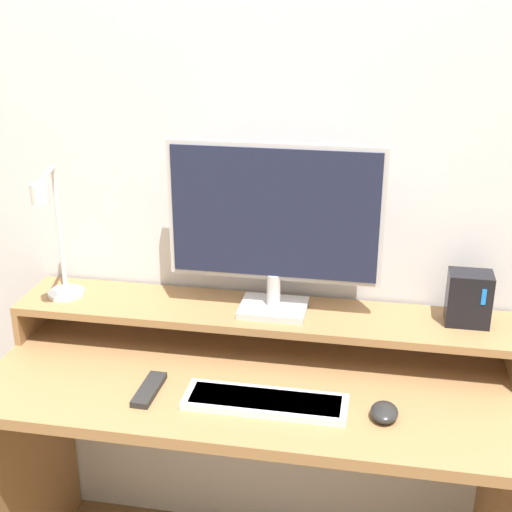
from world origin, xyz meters
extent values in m
cube|color=silver|center=(0.00, 0.59, 1.25)|extent=(6.00, 0.05, 2.50)
cube|color=olive|center=(0.00, 0.28, 0.71)|extent=(1.34, 0.56, 0.03)
cube|color=olive|center=(-0.66, 0.28, 0.35)|extent=(0.03, 0.56, 0.70)
cube|color=olive|center=(-0.66, 0.44, 0.77)|extent=(0.02, 0.23, 0.09)
cube|color=olive|center=(0.00, 0.44, 0.83)|extent=(1.34, 0.23, 0.02)
cube|color=#BCBCC1|center=(0.04, 0.44, 0.85)|extent=(0.18, 0.14, 0.02)
cylinder|color=#BCBCC1|center=(0.04, 0.44, 0.90)|extent=(0.04, 0.04, 0.09)
cube|color=#B7B7BC|center=(0.04, 0.45, 1.12)|extent=(0.56, 0.02, 0.36)
cube|color=#191E38|center=(0.04, 0.44, 1.12)|extent=(0.53, 0.01, 0.34)
cylinder|color=silver|center=(-0.56, 0.44, 0.85)|extent=(0.10, 0.10, 0.01)
cylinder|color=silver|center=(-0.56, 0.44, 1.03)|extent=(0.01, 0.01, 0.36)
cylinder|color=silver|center=(-0.54, 0.36, 1.21)|extent=(0.05, 0.16, 0.01)
cylinder|color=silver|center=(-0.52, 0.29, 1.19)|extent=(0.05, 0.05, 0.05)
cube|color=black|center=(0.54, 0.47, 0.91)|extent=(0.11, 0.08, 0.14)
cube|color=#1972F2|center=(0.57, 0.43, 0.94)|extent=(0.01, 0.00, 0.04)
cube|color=silver|center=(0.06, 0.17, 0.73)|extent=(0.39, 0.12, 0.02)
cube|color=#AFAFB3|center=(0.06, 0.17, 0.74)|extent=(0.36, 0.09, 0.01)
ellipsoid|color=black|center=(0.34, 0.17, 0.74)|extent=(0.06, 0.08, 0.03)
cube|color=black|center=(-0.23, 0.17, 0.73)|extent=(0.05, 0.15, 0.02)
camera|label=1|loc=(0.31, -1.26, 1.68)|focal=50.00mm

